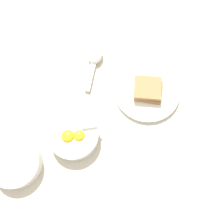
{
  "coord_description": "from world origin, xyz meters",
  "views": [
    {
      "loc": [
        0.17,
        0.12,
        0.67
      ],
      "look_at": [
        -0.04,
        0.03,
        0.02
      ],
      "focal_mm": 35.0,
      "sensor_mm": 36.0,
      "label": 1
    }
  ],
  "objects": [
    {
      "name": "egg_bowl",
      "position": [
        0.08,
        -0.05,
        0.02
      ],
      "size": [
        0.15,
        0.15,
        0.07
      ],
      "color": "white",
      "rests_on": "ground_plane"
    },
    {
      "name": "soup_spoon",
      "position": [
        -0.19,
        -0.11,
        0.01
      ],
      "size": [
        0.18,
        0.08,
        0.03
      ],
      "color": "white",
      "rests_on": "ground_plane"
    },
    {
      "name": "toast_sandwich",
      "position": [
        -0.15,
        0.1,
        0.03
      ],
      "size": [
        0.1,
        0.11,
        0.03
      ],
      "color": "#9E7042",
      "rests_on": "toast_plate"
    },
    {
      "name": "ground_plane",
      "position": [
        0.0,
        0.0,
        0.0
      ],
      "size": [
        3.0,
        3.0,
        0.0
      ],
      "primitive_type": "plane",
      "color": "beige"
    },
    {
      "name": "toast_plate",
      "position": [
        -0.16,
        0.1,
        0.01
      ],
      "size": [
        0.22,
        0.22,
        0.01
      ],
      "color": "white",
      "rests_on": "ground_plane"
    },
    {
      "name": "congee_bowl",
      "position": [
        0.22,
        -0.16,
        0.02
      ],
      "size": [
        0.14,
        0.14,
        0.04
      ],
      "color": "white",
      "rests_on": "ground_plane"
    }
  ]
}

